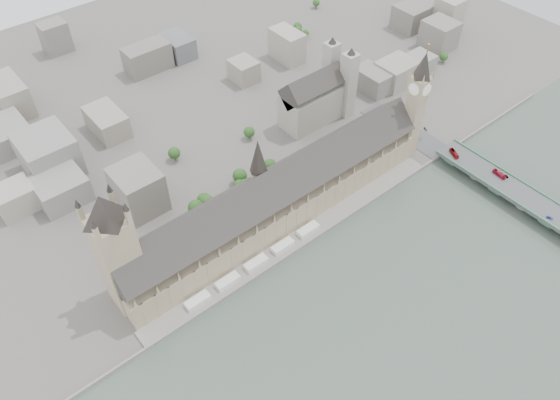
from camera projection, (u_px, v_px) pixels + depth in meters
ground at (292, 234)px, 415.60m from camera, size 900.00×900.00×0.00m
river_thames at (470, 396)px, 327.11m from camera, size 600.00×600.00×0.00m
embankment_wall at (305, 245)px, 406.48m from camera, size 600.00×1.50×3.00m
river_terrace at (298, 239)px, 410.86m from camera, size 270.00×15.00×2.00m
terrace_tents at (256, 263)px, 391.30m from camera, size 118.00×7.00×4.00m
palace_of_westminster at (275, 199)px, 409.84m from camera, size 265.00×40.73×55.44m
elizabeth_tower at (417, 98)px, 439.10m from camera, size 17.00×17.00×107.50m
victoria_tower at (115, 247)px, 335.94m from camera, size 30.00×30.00×100.00m
central_tower at (259, 166)px, 383.48m from camera, size 13.00×13.00×48.00m
westminster_bridge at (517, 196)px, 436.57m from camera, size 25.00×325.00×10.25m
westminster_abbey at (318, 96)px, 497.53m from camera, size 68.00×36.00×64.00m
city_skyline_inland at (130, 74)px, 533.34m from camera, size 720.00×360.00×38.00m
park_trees at (234, 190)px, 437.97m from camera, size 110.00×30.00×15.00m
red_bus_north at (454, 153)px, 462.42m from camera, size 7.77×12.34×3.42m
red_bus_south at (499, 174)px, 444.56m from camera, size 4.35×12.60×3.44m
car_blue at (550, 218)px, 412.42m from camera, size 3.34×5.08×1.61m
car_silver at (506, 176)px, 444.19m from camera, size 2.14×4.61×1.46m
car_approach at (425, 129)px, 486.69m from camera, size 3.92×5.37×1.45m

